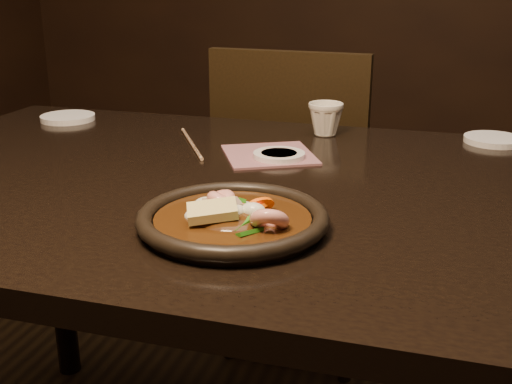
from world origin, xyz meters
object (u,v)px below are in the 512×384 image
(table, at_px, (284,227))
(plate, at_px, (233,220))
(chair, at_px, (299,196))
(tea_cup, at_px, (326,118))

(table, height_order, plate, plate)
(chair, bearing_deg, tea_cup, 114.73)
(table, distance_m, tea_cup, 0.37)
(tea_cup, bearing_deg, chair, 111.93)
(plate, relative_size, tea_cup, 3.51)
(chair, relative_size, tea_cup, 11.89)
(chair, bearing_deg, table, 103.32)
(table, relative_size, chair, 1.77)
(plate, bearing_deg, chair, 96.60)
(chair, bearing_deg, plate, 99.41)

